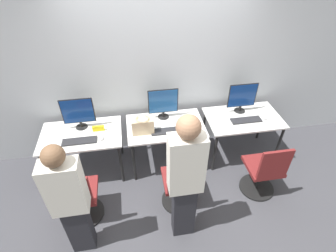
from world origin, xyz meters
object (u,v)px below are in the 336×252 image
object	(u,v)px
keyboard_right	(246,120)
handbag	(143,126)
monitor_center	(163,103)
mouse_right	(264,118)
office_chair_center	(181,186)
monitor_left	(78,113)
mouse_left	(102,138)
mouse_center	(188,128)
office_chair_right	(264,173)
office_chair_left	(80,199)
person_left	(70,200)
keyboard_left	(80,141)
keyboard_center	(167,131)
person_center	(185,178)
monitor_right	(242,97)

from	to	relation	value
keyboard_right	handbag	size ratio (longest dim) A/B	1.50
monitor_center	handbag	distance (m)	0.48
mouse_right	office_chair_center	bearing A→B (deg)	-151.83
monitor_left	mouse_left	distance (m)	0.48
monitor_center	mouse_center	bearing A→B (deg)	-49.92
office_chair_right	handbag	xyz separation A→B (m)	(-1.53, 0.70, 0.46)
mouse_left	keyboard_right	bearing A→B (deg)	1.74
monitor_left	office_chair_left	distance (m)	1.16
person_left	mouse_center	distance (m)	1.80
office_chair_center	keyboard_right	world-z (taller)	office_chair_center
handbag	monitor_center	bearing A→B (deg)	43.53
keyboard_left	mouse_right	xyz separation A→B (m)	(2.66, 0.08, 0.01)
person_left	keyboard_center	xyz separation A→B (m)	(1.16, 1.06, -0.12)
office_chair_center	mouse_left	bearing A→B (deg)	144.41
person_center	mouse_right	xyz separation A→B (m)	(1.46, 1.12, -0.22)
person_center	mouse_right	size ratio (longest dim) A/B	19.34
office_chair_center	monitor_right	xyz separation A→B (m)	(1.12, 1.01, 0.59)
monitor_left	mouse_left	xyz separation A→B (m)	(0.29, -0.31, -0.23)
mouse_left	mouse_right	bearing A→B (deg)	1.69
monitor_center	office_chair_left	bearing A→B (deg)	-138.68
keyboard_left	monitor_center	world-z (taller)	monitor_center
keyboard_left	monitor_right	bearing A→B (deg)	7.96
office_chair_left	monitor_right	xyz separation A→B (m)	(2.38, 1.01, 0.59)
office_chair_left	person_center	bearing A→B (deg)	-16.85
keyboard_center	monitor_right	size ratio (longest dim) A/B	0.97
keyboard_left	office_chair_center	xyz separation A→B (m)	(1.25, -0.67, -0.35)
mouse_center	handbag	world-z (taller)	handbag
person_left	keyboard_center	world-z (taller)	person_left
office_chair_left	mouse_right	bearing A→B (deg)	15.86
mouse_left	monitor_center	distance (m)	0.99
mouse_center	office_chair_right	xyz separation A→B (m)	(0.90, -0.66, -0.36)
mouse_center	monitor_left	bearing A→B (deg)	168.45
person_left	monitor_right	xyz separation A→B (m)	(2.34, 1.37, 0.12)
monitor_right	keyboard_left	bearing A→B (deg)	-172.04
mouse_center	mouse_right	distance (m)	1.17
keyboard_center	keyboard_left	bearing A→B (deg)	-179.15
monitor_center	mouse_left	bearing A→B (deg)	-158.10
monitor_center	mouse_center	xyz separation A→B (m)	(0.30, -0.35, -0.23)
monitor_left	mouse_right	world-z (taller)	monitor_left
mouse_center	office_chair_right	bearing A→B (deg)	-36.37
monitor_center	person_center	world-z (taller)	person_center
person_left	handbag	world-z (taller)	person_left
keyboard_left	office_chair_left	distance (m)	0.76
mouse_left	keyboard_center	distance (m)	0.90
person_center	keyboard_right	distance (m)	1.63
office_chair_left	monitor_center	world-z (taller)	monitor_center
monitor_right	office_chair_left	bearing A→B (deg)	-157.02
keyboard_left	person_left	bearing A→B (deg)	-88.46
monitor_center	person_center	distance (m)	1.41
monitor_right	handbag	world-z (taller)	monitor_right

